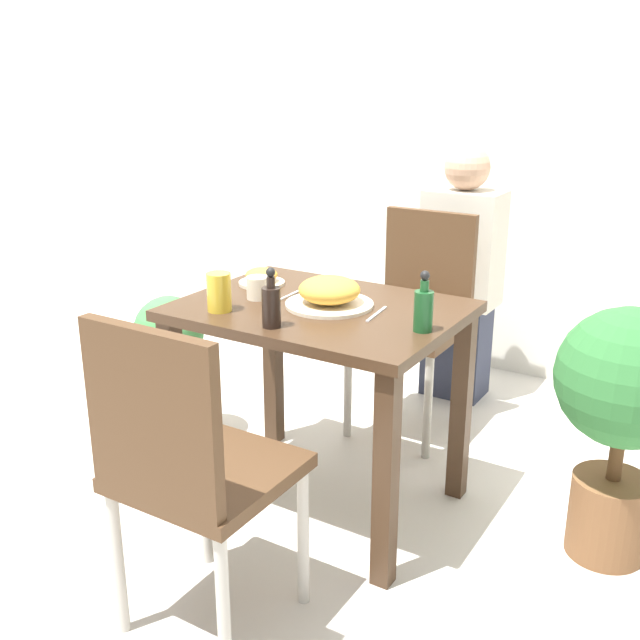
{
  "coord_description": "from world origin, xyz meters",
  "views": [
    {
      "loc": [
        1.24,
        -2.01,
        1.47
      ],
      "look_at": [
        0.0,
        0.0,
        0.68
      ],
      "focal_mm": 42.0,
      "sensor_mm": 36.0,
      "label": 1
    }
  ],
  "objects_px": {
    "drink_cup": "(258,288)",
    "juice_glass": "(219,292)",
    "sauce_bottle": "(423,308)",
    "person_figure": "(461,276)",
    "chair_near": "(188,462)",
    "potted_plant_right": "(624,403)",
    "food_plate": "(329,293)",
    "chair_far": "(417,308)",
    "side_plate": "(262,277)",
    "potted_plant_left": "(171,368)",
    "condiment_bottle": "(271,304)"
  },
  "relations": [
    {
      "from": "sauce_bottle",
      "to": "person_figure",
      "type": "bearing_deg",
      "value": 105.9
    },
    {
      "from": "chair_far",
      "to": "food_plate",
      "type": "xyz_separation_m",
      "value": [
        0.01,
        -0.73,
        0.25
      ]
    },
    {
      "from": "potted_plant_right",
      "to": "person_figure",
      "type": "xyz_separation_m",
      "value": [
        -0.89,
        0.93,
        0.05
      ]
    },
    {
      "from": "chair_far",
      "to": "sauce_bottle",
      "type": "relative_size",
      "value": 4.94
    },
    {
      "from": "potted_plant_right",
      "to": "person_figure",
      "type": "height_order",
      "value": "person_figure"
    },
    {
      "from": "potted_plant_right",
      "to": "food_plate",
      "type": "bearing_deg",
      "value": -167.69
    },
    {
      "from": "chair_far",
      "to": "person_figure",
      "type": "bearing_deg",
      "value": 84.88
    },
    {
      "from": "juice_glass",
      "to": "chair_near",
      "type": "bearing_deg",
      "value": -59.46
    },
    {
      "from": "juice_glass",
      "to": "food_plate",
      "type": "bearing_deg",
      "value": 39.59
    },
    {
      "from": "drink_cup",
      "to": "juice_glass",
      "type": "height_order",
      "value": "juice_glass"
    },
    {
      "from": "chair_far",
      "to": "condiment_bottle",
      "type": "distance_m",
      "value": 1.04
    },
    {
      "from": "chair_far",
      "to": "juice_glass",
      "type": "bearing_deg",
      "value": -105.48
    },
    {
      "from": "chair_far",
      "to": "potted_plant_right",
      "type": "height_order",
      "value": "chair_far"
    },
    {
      "from": "chair_near",
      "to": "food_plate",
      "type": "xyz_separation_m",
      "value": [
        -0.04,
        0.76,
        0.25
      ]
    },
    {
      "from": "chair_far",
      "to": "condiment_bottle",
      "type": "height_order",
      "value": "same"
    },
    {
      "from": "chair_near",
      "to": "drink_cup",
      "type": "height_order",
      "value": "chair_near"
    },
    {
      "from": "drink_cup",
      "to": "sauce_bottle",
      "type": "bearing_deg",
      "value": -1.07
    },
    {
      "from": "chair_far",
      "to": "chair_near",
      "type": "bearing_deg",
      "value": -88.15
    },
    {
      "from": "condiment_bottle",
      "to": "person_figure",
      "type": "bearing_deg",
      "value": 87.31
    },
    {
      "from": "food_plate",
      "to": "sauce_bottle",
      "type": "bearing_deg",
      "value": -10.3
    },
    {
      "from": "sauce_bottle",
      "to": "potted_plant_left",
      "type": "height_order",
      "value": "sauce_bottle"
    },
    {
      "from": "condiment_bottle",
      "to": "potted_plant_left",
      "type": "bearing_deg",
      "value": 155.33
    },
    {
      "from": "person_figure",
      "to": "potted_plant_left",
      "type": "bearing_deg",
      "value": -128.03
    },
    {
      "from": "sauce_bottle",
      "to": "potted_plant_right",
      "type": "relative_size",
      "value": 0.23
    },
    {
      "from": "chair_far",
      "to": "person_figure",
      "type": "height_order",
      "value": "person_figure"
    },
    {
      "from": "potted_plant_left",
      "to": "potted_plant_right",
      "type": "bearing_deg",
      "value": 4.12
    },
    {
      "from": "side_plate",
      "to": "drink_cup",
      "type": "relative_size",
      "value": 2.17
    },
    {
      "from": "side_plate",
      "to": "condiment_bottle",
      "type": "xyz_separation_m",
      "value": [
        0.3,
        -0.37,
        0.04
      ]
    },
    {
      "from": "chair_far",
      "to": "juice_glass",
      "type": "relative_size",
      "value": 7.32
    },
    {
      "from": "drink_cup",
      "to": "potted_plant_left",
      "type": "relative_size",
      "value": 0.12
    },
    {
      "from": "food_plate",
      "to": "potted_plant_right",
      "type": "xyz_separation_m",
      "value": [
        0.91,
        0.2,
        -0.25
      ]
    },
    {
      "from": "chair_near",
      "to": "potted_plant_right",
      "type": "distance_m",
      "value": 1.3
    },
    {
      "from": "food_plate",
      "to": "juice_glass",
      "type": "height_order",
      "value": "juice_glass"
    },
    {
      "from": "drink_cup",
      "to": "sauce_bottle",
      "type": "relative_size",
      "value": 0.41
    },
    {
      "from": "condiment_bottle",
      "to": "potted_plant_left",
      "type": "height_order",
      "value": "condiment_bottle"
    },
    {
      "from": "juice_glass",
      "to": "person_figure",
      "type": "xyz_separation_m",
      "value": [
        0.3,
        1.36,
        -0.22
      ]
    },
    {
      "from": "food_plate",
      "to": "side_plate",
      "type": "bearing_deg",
      "value": 164.6
    },
    {
      "from": "drink_cup",
      "to": "potted_plant_left",
      "type": "distance_m",
      "value": 0.72
    },
    {
      "from": "chair_far",
      "to": "drink_cup",
      "type": "bearing_deg",
      "value": -107.02
    },
    {
      "from": "condiment_bottle",
      "to": "potted_plant_left",
      "type": "distance_m",
      "value": 0.97
    },
    {
      "from": "side_plate",
      "to": "person_figure",
      "type": "height_order",
      "value": "person_figure"
    },
    {
      "from": "drink_cup",
      "to": "potted_plant_right",
      "type": "distance_m",
      "value": 1.22
    },
    {
      "from": "condiment_bottle",
      "to": "person_figure",
      "type": "distance_m",
      "value": 1.42
    },
    {
      "from": "chair_near",
      "to": "person_figure",
      "type": "xyz_separation_m",
      "value": [
        -0.01,
        1.89,
        0.05
      ]
    },
    {
      "from": "chair_near",
      "to": "person_figure",
      "type": "bearing_deg",
      "value": -89.62
    },
    {
      "from": "food_plate",
      "to": "side_plate",
      "type": "relative_size",
      "value": 1.75
    },
    {
      "from": "food_plate",
      "to": "juice_glass",
      "type": "relative_size",
      "value": 2.32
    },
    {
      "from": "chair_far",
      "to": "sauce_bottle",
      "type": "height_order",
      "value": "same"
    },
    {
      "from": "potted_plant_left",
      "to": "condiment_bottle",
      "type": "bearing_deg",
      "value": -24.67
    },
    {
      "from": "side_plate",
      "to": "sauce_bottle",
      "type": "height_order",
      "value": "sauce_bottle"
    }
  ]
}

